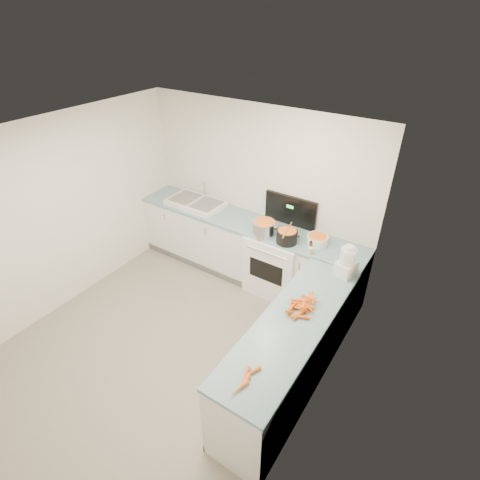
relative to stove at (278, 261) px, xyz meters
The scene contains 19 objects.
floor 1.84m from the stove, 108.07° to the right, with size 3.50×4.00×0.00m, color gray, non-canonical shape.
ceiling 2.69m from the stove, 108.07° to the right, with size 3.50×4.00×0.00m, color silver, non-canonical shape.
wall_back 1.00m from the stove, 150.23° to the left, with size 3.50×2.50×0.00m, color silver, non-canonical shape.
wall_left 2.96m from the stove, 143.77° to the right, with size 4.00×2.50×0.00m, color silver, non-canonical shape.
wall_right 2.21m from the stove, 54.55° to the right, with size 4.00×2.50×0.00m, color silver, non-canonical shape.
counter_back 0.55m from the stove, behind, with size 3.50×0.62×0.94m.
counter_right 1.65m from the stove, 56.99° to the right, with size 0.62×2.20×0.94m.
stove is the anchor object (origin of this frame).
sink 1.54m from the stove, behind, with size 0.86×0.52×0.31m.
steel_pot 0.60m from the stove, 133.31° to the right, with size 0.30×0.30×0.22m, color silver.
black_pot 0.59m from the stove, 40.18° to the right, with size 0.27×0.27×0.19m, color black.
wooden_spoon 0.69m from the stove, 40.18° to the right, with size 0.02×0.02×0.41m, color #AD7A47.
mixing_bowl 0.75m from the stove, ahead, with size 0.27×0.27×0.12m, color white.
extract_bottle 0.73m from the stove, 14.25° to the right, with size 0.04×0.04×0.10m, color #593319.
spice_jar 0.78m from the stove, 23.29° to the right, with size 0.05×0.05×0.08m, color #E5B266.
food_processor 1.28m from the stove, 20.16° to the right, with size 0.23×0.26×0.38m.
carrot_pile 1.55m from the stove, 52.79° to the right, with size 0.32×0.47×0.10m.
peeled_carrots 2.42m from the stove, 68.46° to the right, with size 0.12×0.37×0.04m.
peelings 1.74m from the stove, behind, with size 0.24×0.24×0.01m.
Camera 1 is at (2.47, -2.18, 3.57)m, focal length 28.00 mm.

